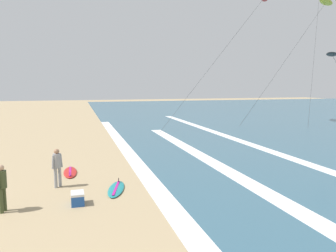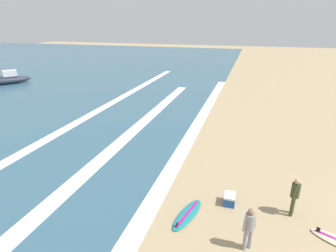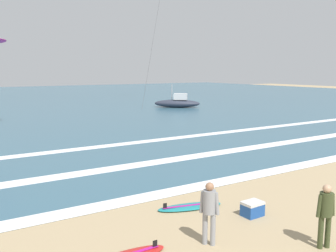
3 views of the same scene
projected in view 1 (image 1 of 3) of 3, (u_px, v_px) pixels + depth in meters
name	position (u px, v px, depth m)	size (l,w,h in m)	color
wave_foam_shoreline	(158.00, 191.00, 12.81)	(49.70, 0.82, 0.01)	white
wave_foam_mid_break	(273.00, 197.00, 12.19)	(37.49, 0.89, 0.01)	white
surfer_foreground_main	(57.00, 164.00, 13.25)	(0.39, 0.45, 1.60)	gray
surfer_background_far	(2.00, 184.00, 10.65)	(0.51, 0.32, 1.60)	#384223
surfboard_right_spare	(116.00, 189.00, 13.00)	(2.18, 1.09, 0.25)	teal
surfboard_near_water	(70.00, 172.00, 15.49)	(2.11, 0.62, 0.25)	red
kite_yellow_mid_center	(326.00, 3.00, 31.42)	(3.68, 9.14, 12.35)	yellow
kite_black_far_right	(332.00, 55.00, 28.91)	(3.71, 4.55, 7.09)	black
cooler_box	(78.00, 198.00, 11.42)	(0.62, 0.47, 0.44)	#1E4C9E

